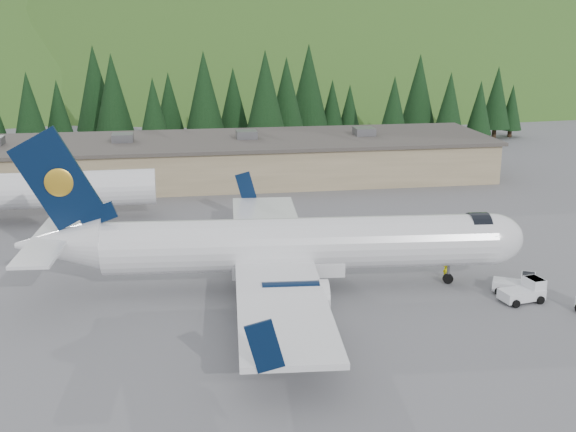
# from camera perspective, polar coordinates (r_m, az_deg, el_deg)

# --- Properties ---
(ground) EXTENTS (600.00, 600.00, 0.00)m
(ground) POSITION_cam_1_polar(r_m,az_deg,el_deg) (54.87, 1.01, -5.70)
(ground) COLOR slate
(airliner) EXTENTS (37.88, 35.56, 12.57)m
(airliner) POSITION_cam_1_polar(r_m,az_deg,el_deg) (53.64, -0.15, -2.41)
(airliner) COLOR white
(airliner) RESTS_ON ground
(second_airliner) EXTENTS (27.50, 11.00, 10.05)m
(second_airliner) POSITION_cam_1_polar(r_m,az_deg,el_deg) (75.82, -21.01, 1.92)
(second_airliner) COLOR white
(second_airliner) RESTS_ON ground
(baggage_tug_a) EXTENTS (3.34, 2.33, 1.66)m
(baggage_tug_a) POSITION_cam_1_polar(r_m,az_deg,el_deg) (54.92, 18.23, -5.68)
(baggage_tug_a) COLOR white
(baggage_tug_a) RESTS_ON ground
(baggage_tug_b) EXTENTS (3.32, 2.79, 1.59)m
(baggage_tug_b) POSITION_cam_1_polar(r_m,az_deg,el_deg) (56.24, 17.68, -5.16)
(baggage_tug_b) COLOR white
(baggage_tug_b) RESTS_ON ground
(terminal_building) EXTENTS (71.00, 17.00, 6.10)m
(terminal_building) POSITION_cam_1_polar(r_m,az_deg,el_deg) (90.05, -6.45, 4.46)
(terminal_building) COLOR #8D7C5C
(terminal_building) RESTS_ON ground
(ramp_worker) EXTENTS (0.60, 0.41, 1.58)m
(ramp_worker) POSITION_cam_1_polar(r_m,az_deg,el_deg) (57.96, 12.39, -4.06)
(ramp_worker) COLOR #FFF70B
(ramp_worker) RESTS_ON ground
(tree_line) EXTENTS (111.32, 17.11, 14.20)m
(tree_line) POSITION_cam_1_polar(r_m,az_deg,el_deg) (111.65, -9.15, 9.10)
(tree_line) COLOR black
(tree_line) RESTS_ON ground
(hills) EXTENTS (614.00, 330.00, 300.00)m
(hills) POSITION_cam_1_polar(r_m,az_deg,el_deg) (284.35, 4.12, -5.54)
(hills) COLOR #314C1B
(hills) RESTS_ON ground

